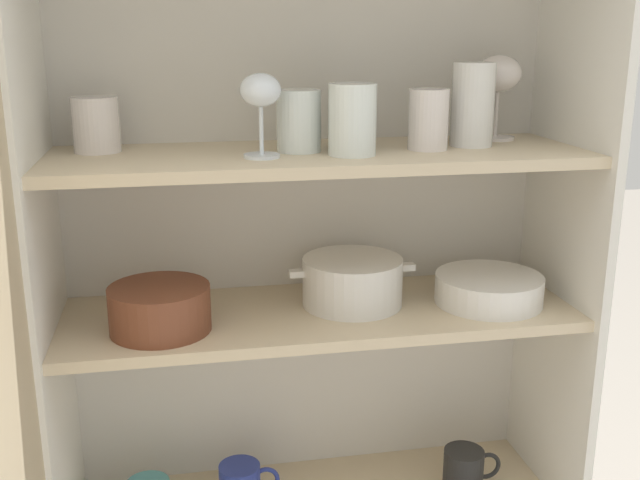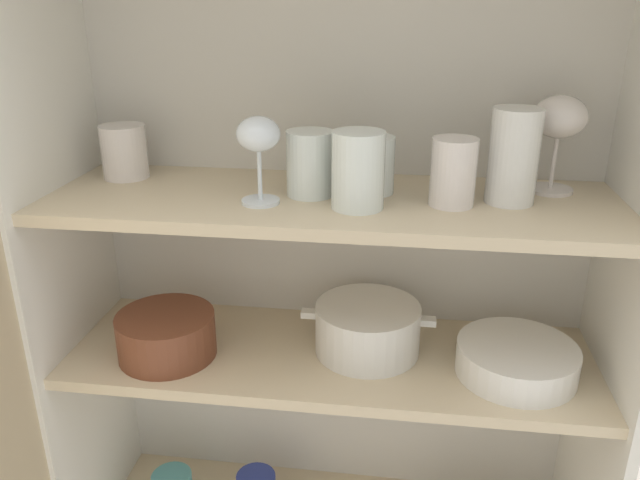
% 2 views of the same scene
% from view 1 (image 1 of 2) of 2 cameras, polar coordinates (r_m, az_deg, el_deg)
% --- Properties ---
extents(cupboard_back_panel, '(0.97, 0.02, 1.37)m').
position_cam_1_polar(cupboard_back_panel, '(1.54, -1.13, -3.59)').
color(cupboard_back_panel, silver).
rests_on(cupboard_back_panel, ground_plane).
extents(cupboard_side_left, '(0.02, 0.34, 1.37)m').
position_cam_1_polar(cupboard_side_left, '(1.39, -19.78, -6.76)').
color(cupboard_side_left, white).
rests_on(cupboard_side_left, ground_plane).
extents(cupboard_side_right, '(0.02, 0.34, 1.37)m').
position_cam_1_polar(cupboard_side_right, '(1.55, 17.61, -4.26)').
color(cupboard_side_right, white).
rests_on(cupboard_side_right, ground_plane).
extents(shelf_board_middle, '(0.93, 0.30, 0.02)m').
position_cam_1_polar(shelf_board_middle, '(1.39, 0.00, -5.69)').
color(shelf_board_middle, beige).
extents(shelf_board_upper, '(0.93, 0.30, 0.02)m').
position_cam_1_polar(shelf_board_upper, '(1.31, 0.00, 6.34)').
color(shelf_board_upper, beige).
extents(tumbler_glass_0, '(0.08, 0.08, 0.11)m').
position_cam_1_polar(tumbler_glass_0, '(1.30, -1.63, 9.06)').
color(tumbler_glass_0, white).
rests_on(tumbler_glass_0, shelf_board_upper).
extents(tumbler_glass_1, '(0.08, 0.08, 0.12)m').
position_cam_1_polar(tumbler_glass_1, '(1.26, 2.48, 9.15)').
color(tumbler_glass_1, white).
rests_on(tumbler_glass_1, shelf_board_upper).
extents(tumbler_glass_2, '(0.06, 0.06, 0.09)m').
position_cam_1_polar(tumbler_glass_2, '(1.35, 2.63, 9.05)').
color(tumbler_glass_2, white).
rests_on(tumbler_glass_2, shelf_board_upper).
extents(tumbler_glass_3, '(0.08, 0.08, 0.15)m').
position_cam_1_polar(tumbler_glass_3, '(1.39, 11.56, 10.07)').
color(tumbler_glass_3, white).
rests_on(tumbler_glass_3, shelf_board_upper).
extents(tumbler_glass_4, '(0.07, 0.07, 0.11)m').
position_cam_1_polar(tumbler_glass_4, '(1.34, 8.25, 9.08)').
color(tumbler_glass_4, silver).
rests_on(tumbler_glass_4, shelf_board_upper).
extents(tumbler_glass_5, '(0.08, 0.08, 0.09)m').
position_cam_1_polar(tumbler_glass_5, '(1.35, -16.70, 8.41)').
color(tumbler_glass_5, silver).
rests_on(tumbler_glass_5, shelf_board_upper).
extents(wine_glass_0, '(0.09, 0.09, 0.16)m').
position_cam_1_polar(wine_glass_0, '(1.48, 13.45, 11.95)').
color(wine_glass_0, silver).
rests_on(wine_glass_0, shelf_board_upper).
extents(wine_glass_1, '(0.07, 0.07, 0.14)m').
position_cam_1_polar(wine_glass_1, '(1.23, -4.55, 10.88)').
color(wine_glass_1, white).
rests_on(wine_glass_1, shelf_board_upper).
extents(plate_stack_white, '(0.20, 0.20, 0.05)m').
position_cam_1_polar(plate_stack_white, '(1.45, 12.74, -3.65)').
color(plate_stack_white, white).
rests_on(plate_stack_white, shelf_board_middle).
extents(mixing_bowl_large, '(0.17, 0.17, 0.08)m').
position_cam_1_polar(mixing_bowl_large, '(1.31, -12.12, -5.00)').
color(mixing_bowl_large, brown).
rests_on(mixing_bowl_large, shelf_board_middle).
extents(casserole_dish, '(0.24, 0.19, 0.09)m').
position_cam_1_polar(casserole_dish, '(1.40, 2.49, -3.17)').
color(casserole_dish, silver).
rests_on(casserole_dish, shelf_board_middle).
extents(coffee_mug_primary, '(0.12, 0.08, 0.09)m').
position_cam_1_polar(coffee_mug_primary, '(1.62, 10.95, -16.84)').
color(coffee_mug_primary, black).
rests_on(coffee_mug_primary, shelf_board_lower).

